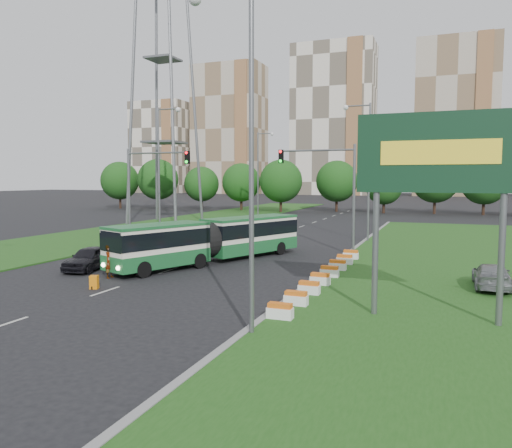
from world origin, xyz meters
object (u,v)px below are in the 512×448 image
at_px(traffic_mast_left, 146,181).
at_px(transmission_pylon, 163,42).
at_px(traffic_mast_median, 332,181).
at_px(car_median, 492,276).
at_px(pedestrian, 110,261).
at_px(car_left_far, 191,232).
at_px(billboard, 439,162).
at_px(car_left_near, 89,258).
at_px(shopping_trolley, 94,282).
at_px(articulated_bus, 209,239).

xyz_separation_m(traffic_mast_left, transmission_pylon, (-9.62, 19.00, 16.65)).
bearing_deg(traffic_mast_median, car_median, -42.40).
relative_size(transmission_pylon, pedestrian, 23.66).
xyz_separation_m(traffic_mast_left, car_left_far, (1.28, 5.20, -4.68)).
xyz_separation_m(billboard, car_left_near, (-19.85, 4.52, -5.45)).
relative_size(billboard, shopping_trolley, 11.81).
relative_size(traffic_mast_left, shopping_trolley, 11.81).
bearing_deg(transmission_pylon, billboard, -46.52).
xyz_separation_m(car_left_far, car_median, (23.89, -13.35, 0.08)).
height_order(transmission_pylon, car_left_far, transmission_pylon).
height_order(articulated_bus, car_median, articulated_bus).
xyz_separation_m(billboard, car_left_far, (-21.34, 20.20, -5.49)).
height_order(traffic_mast_median, car_left_near, traffic_mast_median).
bearing_deg(car_left_near, shopping_trolley, -57.85).
bearing_deg(transmission_pylon, traffic_mast_left, -63.14).
bearing_deg(traffic_mast_left, articulated_bus, -32.57).
bearing_deg(transmission_pylon, pedestrian, -64.07).
xyz_separation_m(billboard, transmission_pylon, (-32.25, 34.00, 15.84)).
bearing_deg(car_median, articulated_bus, -9.58).
bearing_deg(pedestrian, billboard, -102.31).
bearing_deg(car_left_far, shopping_trolley, -75.30).
xyz_separation_m(billboard, traffic_mast_median, (-7.47, 16.00, -0.81)).
height_order(traffic_mast_left, car_left_far, traffic_mast_left).
relative_size(car_left_far, car_median, 0.98).
bearing_deg(articulated_bus, transmission_pylon, 148.91).
bearing_deg(traffic_mast_median, traffic_mast_left, -176.23).
distance_m(traffic_mast_left, car_left_near, 11.80).
bearing_deg(traffic_mast_left, pedestrian, -65.55).
bearing_deg(car_median, billboard, 69.54).
height_order(billboard, car_left_far, billboard).
distance_m(articulated_bus, car_left_near, 7.63).
bearing_deg(transmission_pylon, articulated_bus, -53.56).
distance_m(traffic_mast_left, articulated_bus, 10.62).
xyz_separation_m(traffic_mast_left, shopping_trolley, (6.51, -14.73, -5.01)).
distance_m(traffic_mast_median, traffic_mast_left, 15.19).
relative_size(traffic_mast_median, car_median, 1.92).
bearing_deg(car_left_near, transmission_pylon, 103.65).
height_order(car_left_far, shopping_trolley, car_left_far).
height_order(transmission_pylon, shopping_trolley, transmission_pylon).
relative_size(traffic_mast_median, articulated_bus, 0.53).
bearing_deg(pedestrian, car_left_near, 55.98).
xyz_separation_m(billboard, articulated_bus, (-14.29, 9.67, -4.65)).
bearing_deg(car_median, shopping_trolley, 19.36).
relative_size(transmission_pylon, car_left_near, 10.44).
xyz_separation_m(billboard, shopping_trolley, (-16.12, 0.27, -5.83)).
height_order(car_left_near, shopping_trolley, car_left_near).
distance_m(car_left_far, car_median, 27.37).
relative_size(traffic_mast_left, transmission_pylon, 0.18).
distance_m(articulated_bus, car_median, 17.08).
distance_m(traffic_mast_left, car_median, 26.86).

